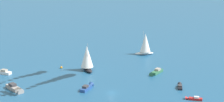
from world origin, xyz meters
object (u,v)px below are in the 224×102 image
(motorboat_far_stbd, at_px, (1,72))
(sailboat_inshore, at_px, (87,58))
(motorboat_ahead, at_px, (87,87))
(marker_buoy, at_px, (61,67))
(motorboat_trailing, at_px, (193,99))
(motorboat_offshore, at_px, (156,72))
(motorboat_outer_ring_e, at_px, (180,86))
(sailboat_mid_cluster, at_px, (145,44))
(motorboat_outer_ring_c, at_px, (15,89))

(motorboat_far_stbd, xyz_separation_m, sailboat_inshore, (-37.50, -11.55, 5.29))
(motorboat_far_stbd, bearing_deg, motorboat_ahead, 164.58)
(sailboat_inshore, xyz_separation_m, marker_buoy, (12.85, -0.96, -5.64))
(motorboat_trailing, bearing_deg, motorboat_offshore, -59.59)
(motorboat_far_stbd, relative_size, motorboat_outer_ring_e, 1.43)
(motorboat_offshore, xyz_separation_m, motorboat_ahead, (25.78, 24.52, -0.03))
(marker_buoy, bearing_deg, motorboat_far_stbd, 26.89)
(motorboat_trailing, height_order, sailboat_mid_cluster, sailboat_mid_cluster)
(motorboat_ahead, height_order, motorboat_outer_ring_e, motorboat_ahead)
(sailboat_inshore, xyz_separation_m, motorboat_outer_ring_e, (-43.00, 14.81, -5.51))
(sailboat_inshore, distance_m, motorboat_outer_ring_e, 45.81)
(motorboat_offshore, height_order, motorboat_trailing, motorboat_offshore)
(motorboat_offshore, bearing_deg, sailboat_inshore, 1.82)
(motorboat_ahead, bearing_deg, sailboat_mid_cluster, -107.46)
(motorboat_far_stbd, xyz_separation_m, marker_buoy, (-24.66, -12.51, -0.35))
(marker_buoy, bearing_deg, motorboat_offshore, -179.93)
(sailboat_inshore, height_order, motorboat_offshore, sailboat_inshore)
(sailboat_inshore, height_order, sailboat_mid_cluster, sailboat_inshore)
(motorboat_offshore, bearing_deg, motorboat_ahead, 43.57)
(motorboat_ahead, bearing_deg, sailboat_inshore, -75.96)
(sailboat_mid_cluster, bearing_deg, motorboat_trailing, 112.87)
(motorboat_offshore, height_order, motorboat_ahead, motorboat_offshore)
(motorboat_offshore, height_order, motorboat_outer_ring_c, motorboat_outer_ring_c)
(sailboat_inshore, bearing_deg, motorboat_outer_ring_c, 54.30)
(motorboat_far_stbd, height_order, motorboat_outer_ring_c, motorboat_outer_ring_c)
(motorboat_trailing, relative_size, motorboat_ahead, 0.71)
(motorboat_offshore, bearing_deg, motorboat_far_stbd, 10.29)
(sailboat_mid_cluster, xyz_separation_m, marker_buoy, (36.17, 30.98, -5.37))
(sailboat_inshore, relative_size, motorboat_ahead, 1.45)
(motorboat_ahead, distance_m, motorboat_outer_ring_c, 29.07)
(motorboat_offshore, distance_m, motorboat_outer_ring_c, 62.64)
(motorboat_far_stbd, height_order, marker_buoy, motorboat_far_stbd)
(motorboat_far_stbd, bearing_deg, motorboat_offshore, -169.71)
(motorboat_far_stbd, xyz_separation_m, sailboat_mid_cluster, (-60.83, -43.49, 5.02))
(motorboat_outer_ring_c, xyz_separation_m, marker_buoy, (-9.38, -31.89, -0.45))
(sailboat_mid_cluster, bearing_deg, marker_buoy, 40.58)
(motorboat_far_stbd, xyz_separation_m, motorboat_trailing, (-85.92, 15.99, -0.24))
(motorboat_offshore, relative_size, motorboat_outer_ring_c, 0.93)
(motorboat_trailing, distance_m, motorboat_outer_ring_c, 70.72)
(motorboat_far_stbd, bearing_deg, motorboat_trailing, 169.46)
(motorboat_far_stbd, distance_m, motorboat_ahead, 45.00)
(motorboat_trailing, xyz_separation_m, motorboat_ahead, (42.54, -4.03, 0.19))
(motorboat_far_stbd, distance_m, marker_buoy, 27.65)
(sailboat_inshore, distance_m, motorboat_offshore, 32.12)
(motorboat_outer_ring_e, bearing_deg, motorboat_far_stbd, -2.32)
(sailboat_inshore, distance_m, motorboat_outer_ring_c, 38.44)
(sailboat_mid_cluster, bearing_deg, sailboat_inshore, 53.86)
(motorboat_offshore, bearing_deg, motorboat_outer_ring_e, 125.64)
(motorboat_outer_ring_c, bearing_deg, sailboat_mid_cluster, -125.92)
(sailboat_inshore, bearing_deg, motorboat_outer_ring_e, 160.99)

